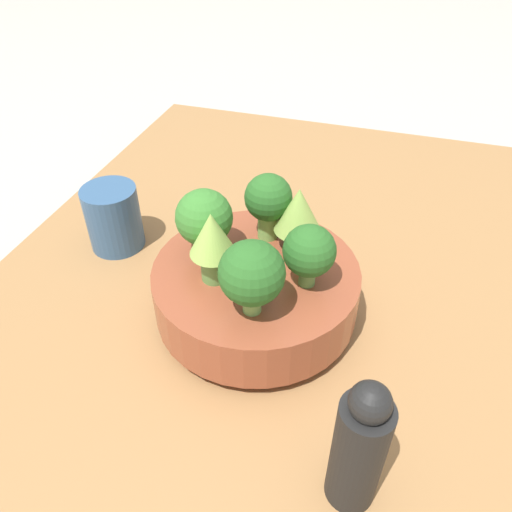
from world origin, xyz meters
TOP-DOWN VIEW (x-y plane):
  - ground_plane at (0.00, 0.00)m, footprint 6.00×6.00m
  - table at (0.00, 0.00)m, footprint 1.20×0.84m
  - bowl at (-0.01, -0.04)m, footprint 0.25×0.25m
  - broccoli_floret_back at (-0.00, 0.03)m, footprint 0.06×0.06m
  - broccoli_floret_left at (-0.07, -0.04)m, footprint 0.06×0.06m
  - romanesco_piece_far at (-0.06, 0.00)m, footprint 0.06×0.06m
  - romanesco_piece_near at (0.02, -0.08)m, footprint 0.05×0.05m
  - broccoli_floret_front at (-0.02, -0.10)m, footprint 0.07×0.07m
  - broccoli_floret_right at (0.06, -0.02)m, footprint 0.07×0.07m
  - cup at (-0.09, -0.28)m, footprint 0.08×0.08m
  - pepper_mill at (0.18, 0.11)m, footprint 0.05×0.05m

SIDE VIEW (x-z plane):
  - ground_plane at x=0.00m, z-range 0.00..0.00m
  - table at x=0.00m, z-range 0.00..0.04m
  - bowl at x=-0.01m, z-range 0.04..0.12m
  - cup at x=-0.09m, z-range 0.04..0.13m
  - pepper_mill at x=0.18m, z-range 0.03..0.19m
  - broccoli_floret_back at x=0.00m, z-range 0.12..0.20m
  - broccoli_floret_front at x=-0.02m, z-range 0.12..0.21m
  - broccoli_floret_right at x=0.06m, z-range 0.12..0.21m
  - romanesco_piece_far at x=-0.06m, z-range 0.12..0.21m
  - broccoli_floret_left at x=-0.07m, z-range 0.12..0.21m
  - romanesco_piece_near at x=0.02m, z-range 0.12..0.21m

